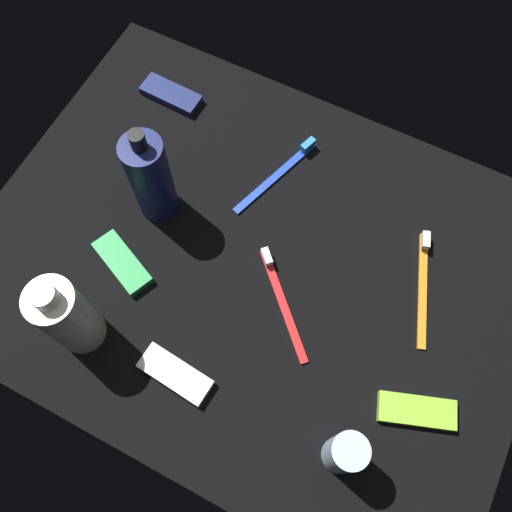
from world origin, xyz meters
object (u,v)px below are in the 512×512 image
at_px(bodywash_bottle, 67,316).
at_px(snack_bar_green, 122,263).
at_px(lotion_bottle, 150,178).
at_px(toothbrush_blue, 280,171).
at_px(snack_bar_lime, 417,411).
at_px(deodorant_stick, 344,453).
at_px(snack_bar_navy, 171,95).
at_px(toothbrush_orange, 423,282).
at_px(toothbrush_red, 281,297).
at_px(snack_bar_white, 175,374).

distance_m(bodywash_bottle, snack_bar_green, 0.13).
relative_size(lotion_bottle, bodywash_bottle, 1.10).
height_order(bodywash_bottle, snack_bar_green, bodywash_bottle).
distance_m(lotion_bottle, toothbrush_blue, 0.21).
xyz_separation_m(lotion_bottle, snack_bar_lime, (0.47, -0.11, -0.08)).
xyz_separation_m(bodywash_bottle, deodorant_stick, (0.39, 0.01, -0.02)).
bearing_deg(snack_bar_navy, snack_bar_green, -70.73).
height_order(lotion_bottle, toothbrush_orange, lotion_bottle).
bearing_deg(toothbrush_red, bodywash_bottle, -143.00).
height_order(snack_bar_white, snack_bar_navy, same).
xyz_separation_m(lotion_bottle, snack_bar_navy, (-0.09, 0.19, -0.08)).
height_order(bodywash_bottle, snack_bar_white, bodywash_bottle).
bearing_deg(toothbrush_blue, snack_bar_lime, -37.55).
xyz_separation_m(lotion_bottle, bodywash_bottle, (0.01, -0.23, -0.00)).
relative_size(toothbrush_red, snack_bar_lime, 1.31).
relative_size(bodywash_bottle, snack_bar_navy, 1.67).
height_order(bodywash_bottle, deodorant_stick, bodywash_bottle).
bearing_deg(snack_bar_green, toothbrush_blue, 84.12).
bearing_deg(snack_bar_navy, deodorant_stick, -36.95).
bearing_deg(toothbrush_orange, toothbrush_blue, 164.95).
height_order(deodorant_stick, snack_bar_navy, deodorant_stick).
relative_size(toothbrush_red, snack_bar_green, 1.31).
height_order(lotion_bottle, snack_bar_green, lotion_bottle).
xyz_separation_m(deodorant_stick, toothbrush_red, (-0.16, 0.16, -0.05)).
bearing_deg(snack_bar_white, snack_bar_lime, 23.48).
xyz_separation_m(snack_bar_white, snack_bar_green, (-0.15, 0.11, 0.00)).
height_order(toothbrush_red, snack_bar_green, toothbrush_red).
xyz_separation_m(lotion_bottle, snack_bar_white, (0.16, -0.22, -0.08)).
distance_m(bodywash_bottle, toothbrush_blue, 0.40).
xyz_separation_m(bodywash_bottle, toothbrush_orange, (0.41, 0.29, -0.07)).
relative_size(snack_bar_navy, snack_bar_lime, 1.00).
distance_m(lotion_bottle, deodorant_stick, 0.46).
relative_size(deodorant_stick, snack_bar_white, 1.05).
distance_m(toothbrush_orange, snack_bar_white, 0.38).
bearing_deg(snack_bar_white, toothbrush_orange, 52.79).
bearing_deg(deodorant_stick, toothbrush_red, 135.50).
xyz_separation_m(lotion_bottle, deodorant_stick, (0.40, -0.21, -0.03)).
distance_m(toothbrush_red, snack_bar_white, 0.19).
height_order(lotion_bottle, toothbrush_blue, lotion_bottle).
bearing_deg(toothbrush_orange, snack_bar_white, -132.18).
bearing_deg(snack_bar_lime, toothbrush_orange, 88.13).
bearing_deg(toothbrush_blue, toothbrush_orange, -15.05).
bearing_deg(toothbrush_blue, snack_bar_navy, 167.86).
bearing_deg(snack_bar_lime, snack_bar_green, 160.23).
bearing_deg(bodywash_bottle, toothbrush_red, 37.00).
relative_size(snack_bar_green, snack_bar_lime, 1.00).
bearing_deg(snack_bar_navy, bodywash_bottle, -74.59).
height_order(snack_bar_white, snack_bar_lime, same).
xyz_separation_m(toothbrush_red, snack_bar_navy, (-0.33, 0.24, 0.00)).
height_order(deodorant_stick, toothbrush_red, deodorant_stick).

